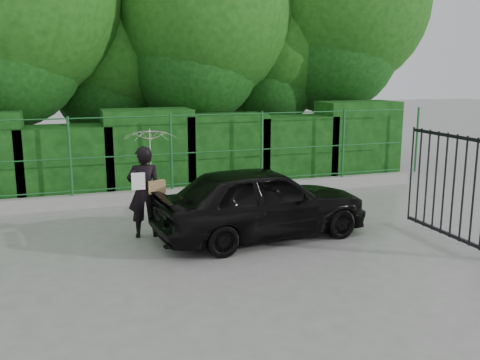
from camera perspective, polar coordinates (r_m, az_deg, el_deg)
name	(u,v)px	position (r m, az deg, el deg)	size (l,w,h in m)	color
ground	(203,266)	(8.76, -3.97, -9.17)	(80.00, 80.00, 0.00)	gray
kerb	(156,196)	(12.95, -8.97, -1.68)	(14.00, 0.25, 0.30)	#9E9E99
fence	(164,152)	(12.78, -8.14, 2.97)	(14.13, 0.06, 1.80)	#1A5927
hedge	(149,154)	(13.75, -9.69, 2.78)	(14.20, 1.20, 2.23)	black
trees	(172,16)	(16.06, -7.31, 17.00)	(17.10, 6.15, 8.08)	black
gate	(473,185)	(9.97, 23.62, -0.45)	(0.22, 2.33, 2.36)	black
woman	(148,166)	(10.11, -9.74, 1.46)	(0.98, 1.00, 2.05)	black
car	(261,201)	(10.02, 2.29, -2.31)	(1.63, 4.06, 1.38)	black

